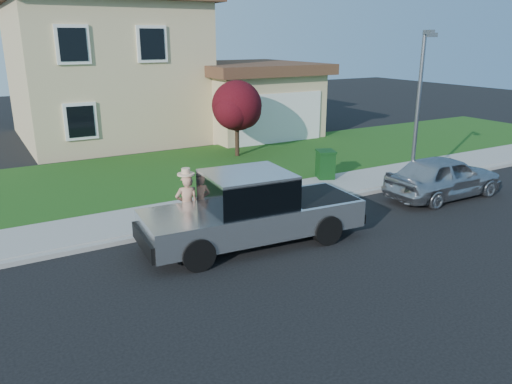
# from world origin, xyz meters

# --- Properties ---
(ground) EXTENTS (80.00, 80.00, 0.00)m
(ground) POSITION_xyz_m (0.00, 0.00, 0.00)
(ground) COLOR black
(ground) RESTS_ON ground
(curb) EXTENTS (40.00, 0.20, 0.12)m
(curb) POSITION_xyz_m (1.00, 2.90, 0.06)
(curb) COLOR gray
(curb) RESTS_ON ground
(sidewalk) EXTENTS (40.00, 2.00, 0.15)m
(sidewalk) POSITION_xyz_m (1.00, 4.00, 0.07)
(sidewalk) COLOR gray
(sidewalk) RESTS_ON ground
(lawn) EXTENTS (40.00, 7.00, 0.10)m
(lawn) POSITION_xyz_m (1.00, 8.50, 0.05)
(lawn) COLOR #1C4212
(lawn) RESTS_ON ground
(house) EXTENTS (14.00, 11.30, 6.85)m
(house) POSITION_xyz_m (1.31, 16.38, 3.17)
(house) COLOR tan
(house) RESTS_ON ground
(pickup_truck) EXTENTS (5.63, 2.33, 1.81)m
(pickup_truck) POSITION_xyz_m (-0.54, 1.32, 0.84)
(pickup_truck) COLOR black
(pickup_truck) RESTS_ON ground
(woman) EXTENTS (0.67, 0.52, 1.78)m
(woman) POSITION_xyz_m (-1.71, 2.55, 0.84)
(woman) COLOR tan
(woman) RESTS_ON ground
(sedan) EXTENTS (4.06, 1.69, 1.37)m
(sedan) POSITION_xyz_m (6.50, 1.46, 0.69)
(sedan) COLOR #A9AAB0
(sedan) RESTS_ON ground
(ornamental_tree) EXTENTS (2.28, 2.05, 3.12)m
(ornamental_tree) POSITION_xyz_m (3.48, 9.54, 2.10)
(ornamental_tree) COLOR black
(ornamental_tree) RESTS_ON lawn
(trash_bin) EXTENTS (0.81, 0.86, 0.98)m
(trash_bin) POSITION_xyz_m (4.38, 4.75, 0.65)
(trash_bin) COLOR #0E3511
(trash_bin) RESTS_ON sidewalk
(street_lamp) EXTENTS (0.43, 0.65, 5.07)m
(street_lamp) POSITION_xyz_m (5.62, 1.95, 2.89)
(street_lamp) COLOR slate
(street_lamp) RESTS_ON ground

